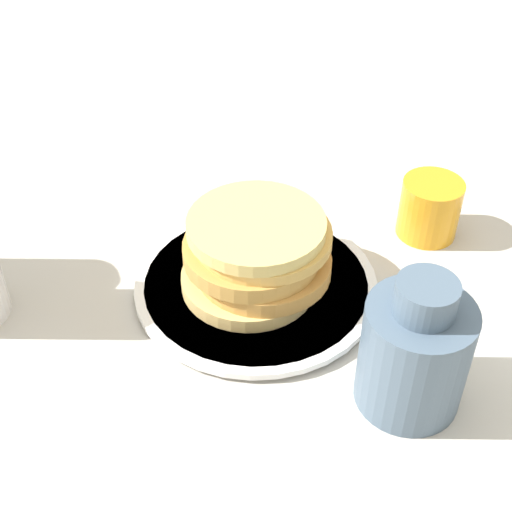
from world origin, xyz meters
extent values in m
plane|color=#BCB7AD|center=(0.00, 0.00, 0.00)|extent=(4.00, 4.00, 0.00)
cylinder|color=white|center=(-0.01, 0.03, 0.01)|extent=(0.23, 0.23, 0.01)
cylinder|color=white|center=(-0.01, 0.03, 0.01)|extent=(0.25, 0.25, 0.01)
cylinder|color=#DEB76A|center=(0.00, 0.02, 0.02)|extent=(0.14, 0.14, 0.02)
cylinder|color=#C68E43|center=(-0.01, 0.04, 0.04)|extent=(0.14, 0.14, 0.02)
cylinder|color=#BE8D43|center=(-0.01, 0.02, 0.05)|extent=(0.14, 0.14, 0.02)
cylinder|color=#D8A752|center=(-0.02, 0.03, 0.07)|extent=(0.14, 0.14, 0.01)
cylinder|color=#D6BA68|center=(-0.01, 0.03, 0.08)|extent=(0.14, 0.14, 0.01)
cylinder|color=orange|center=(-0.18, 0.17, 0.03)|extent=(0.07, 0.07, 0.07)
cylinder|color=#4C6075|center=(0.06, 0.21, 0.05)|extent=(0.09, 0.09, 0.11)
cylinder|color=#4C6075|center=(0.06, 0.21, 0.12)|extent=(0.05, 0.05, 0.03)
camera|label=1|loc=(0.49, 0.26, 0.52)|focal=50.00mm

